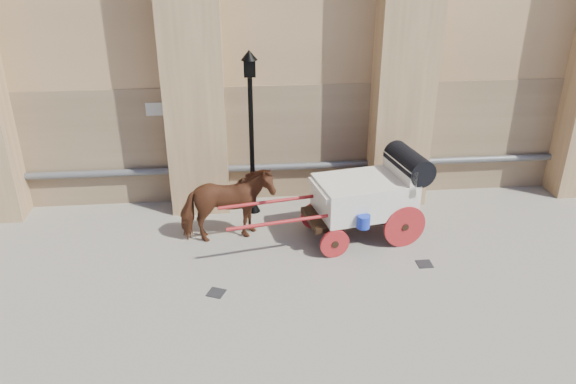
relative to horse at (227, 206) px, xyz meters
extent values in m
plane|color=gray|center=(0.33, -1.86, -0.87)|extent=(90.00, 90.00, 0.00)
cube|color=#937857|center=(2.33, 2.29, 0.63)|extent=(44.00, 0.35, 3.00)
cylinder|color=#59595B|center=(2.33, 2.02, 0.03)|extent=(42.00, 0.18, 0.18)
cube|color=beige|center=(-1.67, 2.11, 1.63)|extent=(0.42, 0.04, 0.32)
imported|color=brown|center=(0.00, 0.00, 0.00)|extent=(2.19, 1.28, 1.74)
cube|color=black|center=(2.96, -0.15, -0.27)|extent=(2.57, 1.53, 0.13)
cube|color=silver|center=(3.07, -0.13, 0.17)|extent=(2.30, 1.73, 0.77)
cube|color=silver|center=(3.87, 0.02, 0.61)|extent=(0.42, 1.38, 0.60)
cube|color=silver|center=(2.15, -0.30, 0.45)|extent=(0.60, 1.26, 0.11)
cylinder|color=black|center=(4.09, 0.07, 0.83)|extent=(0.86, 1.46, 0.61)
cylinder|color=#A31E1F|center=(3.89, -0.66, -0.38)|extent=(0.98, 0.25, 0.99)
cylinder|color=#A31E1F|center=(3.64, 0.67, -0.38)|extent=(0.98, 0.25, 0.99)
cylinder|color=#A31E1F|center=(2.28, -0.97, -0.54)|extent=(0.66, 0.19, 0.66)
cylinder|color=#A31E1F|center=(2.03, 0.37, -0.54)|extent=(0.66, 0.19, 0.66)
cylinder|color=#A31E1F|center=(1.28, -0.97, 0.06)|extent=(2.60, 0.57, 0.08)
cylinder|color=#A31E1F|center=(1.09, 0.00, 0.06)|extent=(2.60, 0.57, 0.08)
cylinder|color=#1933BF|center=(2.89, -0.94, -0.05)|extent=(0.28, 0.28, 0.28)
cylinder|color=black|center=(0.63, 1.37, 0.83)|extent=(0.11, 0.11, 3.39)
cone|color=black|center=(0.63, 1.37, -0.70)|extent=(0.34, 0.34, 0.34)
cube|color=black|center=(0.63, 1.37, 2.76)|extent=(0.26, 0.26, 0.40)
cone|color=black|center=(0.63, 1.37, 3.04)|extent=(0.38, 0.38, 0.23)
cube|color=black|center=(-0.25, -2.07, -0.86)|extent=(0.42, 0.42, 0.01)
cube|color=black|center=(4.14, -1.45, -0.86)|extent=(0.32, 0.32, 0.01)
camera|label=1|loc=(0.28, -11.22, 5.65)|focal=35.00mm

